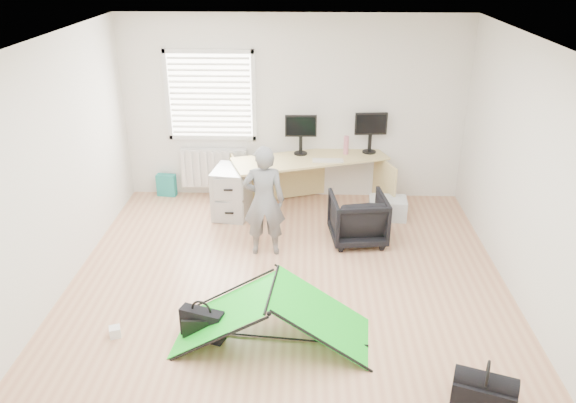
{
  "coord_description": "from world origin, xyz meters",
  "views": [
    {
      "loc": [
        0.19,
        -5.23,
        3.54
      ],
      "look_at": [
        0.0,
        0.4,
        0.95
      ],
      "focal_mm": 35.0,
      "sensor_mm": 36.0,
      "label": 1
    }
  ],
  "objects_px": {
    "filing_cabinet": "(232,192)",
    "monitor_right": "(370,138)",
    "thermos": "(346,145)",
    "laptop_bag": "(202,324)",
    "person": "(264,201)",
    "office_chair": "(358,218)",
    "monitor_left": "(301,140)",
    "desk": "(310,182)",
    "kite": "(272,314)",
    "duffel_bag": "(484,393)",
    "storage_crate": "(387,208)"
  },
  "relations": [
    {
      "from": "thermos",
      "to": "storage_crate",
      "type": "relative_size",
      "value": 0.52
    },
    {
      "from": "office_chair",
      "to": "person",
      "type": "distance_m",
      "value": 1.29
    },
    {
      "from": "desk",
      "to": "filing_cabinet",
      "type": "xyz_separation_m",
      "value": [
        -1.1,
        -0.36,
        -0.02
      ]
    },
    {
      "from": "desk",
      "to": "office_chair",
      "type": "height_order",
      "value": "desk"
    },
    {
      "from": "thermos",
      "to": "office_chair",
      "type": "distance_m",
      "value": 1.38
    },
    {
      "from": "desk",
      "to": "filing_cabinet",
      "type": "distance_m",
      "value": 1.16
    },
    {
      "from": "desk",
      "to": "kite",
      "type": "height_order",
      "value": "desk"
    },
    {
      "from": "thermos",
      "to": "duffel_bag",
      "type": "relative_size",
      "value": 0.52
    },
    {
      "from": "filing_cabinet",
      "to": "monitor_right",
      "type": "distance_m",
      "value": 2.16
    },
    {
      "from": "thermos",
      "to": "laptop_bag",
      "type": "relative_size",
      "value": 0.62
    },
    {
      "from": "thermos",
      "to": "person",
      "type": "distance_m",
      "value": 1.94
    },
    {
      "from": "duffel_bag",
      "to": "storage_crate",
      "type": "bearing_deg",
      "value": 115.46
    },
    {
      "from": "laptop_bag",
      "to": "duffel_bag",
      "type": "relative_size",
      "value": 0.85
    },
    {
      "from": "desk",
      "to": "person",
      "type": "bearing_deg",
      "value": -131.01
    },
    {
      "from": "filing_cabinet",
      "to": "monitor_right",
      "type": "height_order",
      "value": "monitor_right"
    },
    {
      "from": "filing_cabinet",
      "to": "thermos",
      "type": "height_order",
      "value": "thermos"
    },
    {
      "from": "laptop_bag",
      "to": "monitor_left",
      "type": "bearing_deg",
      "value": 93.29
    },
    {
      "from": "office_chair",
      "to": "duffel_bag",
      "type": "xyz_separation_m",
      "value": [
        0.84,
        -2.85,
        -0.21
      ]
    },
    {
      "from": "thermos",
      "to": "storage_crate",
      "type": "bearing_deg",
      "value": -43.74
    },
    {
      "from": "office_chair",
      "to": "monitor_left",
      "type": "bearing_deg",
      "value": -65.13
    },
    {
      "from": "desk",
      "to": "thermos",
      "type": "xyz_separation_m",
      "value": [
        0.52,
        0.18,
        0.51
      ]
    },
    {
      "from": "filing_cabinet",
      "to": "laptop_bag",
      "type": "relative_size",
      "value": 1.63
    },
    {
      "from": "thermos",
      "to": "person",
      "type": "xyz_separation_m",
      "value": [
        -1.08,
        -1.6,
        -0.18
      ]
    },
    {
      "from": "monitor_left",
      "to": "laptop_bag",
      "type": "bearing_deg",
      "value": -106.99
    },
    {
      "from": "filing_cabinet",
      "to": "duffel_bag",
      "type": "height_order",
      "value": "filing_cabinet"
    },
    {
      "from": "filing_cabinet",
      "to": "thermos",
      "type": "distance_m",
      "value": 1.79
    },
    {
      "from": "monitor_left",
      "to": "thermos",
      "type": "bearing_deg",
      "value": 0.95
    },
    {
      "from": "monitor_left",
      "to": "storage_crate",
      "type": "xyz_separation_m",
      "value": [
        1.24,
        -0.53,
        -0.82
      ]
    },
    {
      "from": "filing_cabinet",
      "to": "laptop_bag",
      "type": "distance_m",
      "value": 2.78
    },
    {
      "from": "thermos",
      "to": "person",
      "type": "bearing_deg",
      "value": -124.04
    },
    {
      "from": "storage_crate",
      "to": "monitor_right",
      "type": "bearing_deg",
      "value": 110.43
    },
    {
      "from": "desk",
      "to": "person",
      "type": "relative_size",
      "value": 1.56
    },
    {
      "from": "monitor_left",
      "to": "duffel_bag",
      "type": "bearing_deg",
      "value": -70.11
    },
    {
      "from": "filing_cabinet",
      "to": "person",
      "type": "height_order",
      "value": "person"
    },
    {
      "from": "monitor_left",
      "to": "person",
      "type": "distance_m",
      "value": 1.65
    },
    {
      "from": "monitor_right",
      "to": "duffel_bag",
      "type": "xyz_separation_m",
      "value": [
        0.6,
        -4.18,
        -0.86
      ]
    },
    {
      "from": "office_chair",
      "to": "kite",
      "type": "distance_m",
      "value": 2.28
    },
    {
      "from": "storage_crate",
      "to": "filing_cabinet",
      "type": "bearing_deg",
      "value": 179.77
    },
    {
      "from": "desk",
      "to": "person",
      "type": "height_order",
      "value": "person"
    },
    {
      "from": "person",
      "to": "storage_crate",
      "type": "bearing_deg",
      "value": -151.8
    },
    {
      "from": "desk",
      "to": "laptop_bag",
      "type": "xyz_separation_m",
      "value": [
        -1.05,
        -3.14,
        -0.21
      ]
    },
    {
      "from": "thermos",
      "to": "person",
      "type": "relative_size",
      "value": 0.19
    },
    {
      "from": "monitor_right",
      "to": "kite",
      "type": "distance_m",
      "value": 3.67
    },
    {
      "from": "monitor_right",
      "to": "person",
      "type": "bearing_deg",
      "value": -135.28
    },
    {
      "from": "desk",
      "to": "laptop_bag",
      "type": "height_order",
      "value": "desk"
    },
    {
      "from": "kite",
      "to": "laptop_bag",
      "type": "bearing_deg",
      "value": -173.41
    },
    {
      "from": "monitor_left",
      "to": "thermos",
      "type": "relative_size",
      "value": 1.68
    },
    {
      "from": "filing_cabinet",
      "to": "office_chair",
      "type": "distance_m",
      "value": 1.86
    },
    {
      "from": "monitor_right",
      "to": "laptop_bag",
      "type": "xyz_separation_m",
      "value": [
        -1.92,
        -3.4,
        -0.81
      ]
    },
    {
      "from": "kite",
      "to": "duffel_bag",
      "type": "xyz_separation_m",
      "value": [
        1.83,
        -0.79,
        -0.18
      ]
    }
  ]
}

